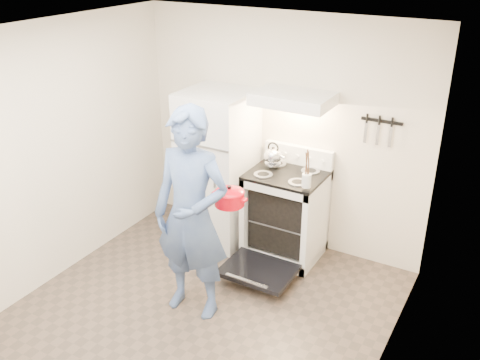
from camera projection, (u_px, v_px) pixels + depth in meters
name	position (u px, v px, depth m)	size (l,w,h in m)	color
floor	(189.00, 324.00, 4.76)	(3.60, 3.60, 0.00)	#4F4035
back_wall	(281.00, 132.00, 5.66)	(3.20, 0.02, 2.50)	beige
refrigerator	(218.00, 168.00, 5.81)	(0.70, 0.70, 1.70)	white
stove_body	(285.00, 216.00, 5.63)	(0.76, 0.65, 0.92)	white
cooktop	(287.00, 175.00, 5.43)	(0.76, 0.65, 0.03)	black
backsplash	(299.00, 155.00, 5.61)	(0.76, 0.07, 0.20)	white
oven_door	(259.00, 270.00, 5.30)	(0.70, 0.54, 0.04)	black
oven_rack	(285.00, 217.00, 5.64)	(0.60, 0.52, 0.01)	gray
range_hood	(293.00, 99.00, 5.17)	(0.76, 0.50, 0.12)	white
knife_strip	(382.00, 121.00, 5.05)	(0.40, 0.02, 0.03)	black
pizza_stone	(277.00, 216.00, 5.63)	(0.33, 0.33, 0.02)	#8A6246
tea_kettle	(273.00, 155.00, 5.51)	(0.23, 0.19, 0.28)	silver
utensil_jar	(306.00, 180.00, 5.04)	(0.09, 0.09, 0.13)	silver
person	(192.00, 216.00, 4.58)	(0.70, 0.46, 1.93)	navy
dutch_oven	(229.00, 199.00, 4.72)	(0.34, 0.27, 0.22)	red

